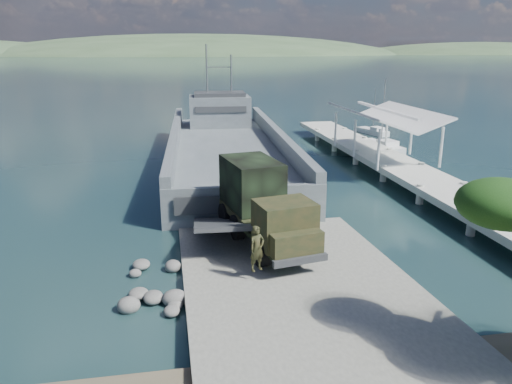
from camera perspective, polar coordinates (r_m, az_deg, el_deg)
name	(u,v)px	position (r m, az deg, el deg)	size (l,w,h in m)	color
ground	(294,283)	(23.25, 4.37, -10.31)	(1400.00, 1400.00, 0.00)	#18333A
boat_ramp	(300,288)	(22.28, 5.03, -10.87)	(10.00, 18.00, 0.50)	slate
shoreline_rocks	(156,289)	(23.09, -11.31, -10.82)	(3.20, 5.60, 0.90)	#545452
distant_headlands	(214,55)	(582.80, -4.87, 15.35)	(1000.00, 240.00, 48.00)	#364F31
pier	(388,154)	(43.86, 14.88, 4.25)	(6.40, 44.00, 6.10)	#B7B8AD
landing_craft	(227,155)	(45.09, -3.35, 4.23)	(11.58, 38.95, 11.44)	#505A5E
military_truck	(262,204)	(26.03, 0.66, -1.33)	(4.18, 9.02, 4.03)	black
soldier	(257,257)	(22.06, 0.11, -7.40)	(0.75, 0.50, 2.07)	black
sailboat_near	(382,147)	(52.92, 14.17, 4.99)	(2.78, 6.31, 7.43)	white
sailboat_far	(373,132)	(62.95, 13.26, 6.73)	(2.55, 4.90, 5.73)	white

